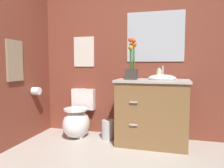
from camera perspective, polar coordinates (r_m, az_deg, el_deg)
The scene contains 10 objects.
wall_back at distance 3.24m, azimuth 10.24°, elevation 8.39°, with size 4.53×0.05×2.50m, color brown.
toilet at distance 3.32m, azimuth -8.92°, elevation -9.21°, with size 0.38×0.59×0.69m.
vanity_cabinet at distance 2.97m, azimuth 10.41°, elevation -6.95°, with size 0.94×0.56×1.04m.
flower_vase at distance 2.88m, azimuth 5.14°, elevation 5.04°, with size 0.14×0.14×0.54m.
soap_bottle at distance 2.89m, azimuth 12.11°, elevation 2.44°, with size 0.07×0.07×0.15m.
trash_bin at distance 3.19m, azimuth -1.06°, elevation -11.71°, with size 0.18×0.18×0.27m.
wall_poster at distance 3.47m, azimuth -7.31°, elevation 8.29°, with size 0.33×0.01×0.46m, color silver.
wall_mirror at distance 3.23m, azimuth 11.12°, elevation 11.96°, with size 0.80×0.01×0.70m, color #B2BCC6.
hanging_towel at distance 3.07m, azimuth -23.91°, elevation 5.56°, with size 0.03×0.28×0.52m, color gray.
toilet_paper_roll at distance 3.34m, azimuth -19.07°, elevation -1.71°, with size 0.11×0.11×0.11m, color white.
Camera 1 is at (0.50, -1.52, 1.06)m, focal length 35.24 mm.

